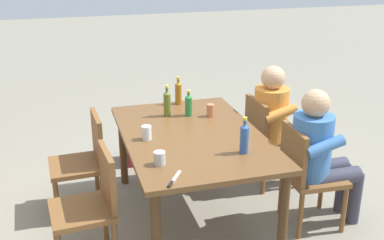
# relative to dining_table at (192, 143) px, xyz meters

# --- Properties ---
(ground_plane) EXTENTS (24.00, 24.00, 0.00)m
(ground_plane) POSITION_rel_dining_table_xyz_m (0.00, 0.00, -0.69)
(ground_plane) COLOR gray
(dining_table) EXTENTS (1.67, 1.10, 0.77)m
(dining_table) POSITION_rel_dining_table_xyz_m (0.00, 0.00, 0.00)
(dining_table) COLOR brown
(dining_table) RESTS_ON ground_plane
(chair_near_right) EXTENTS (0.45, 0.45, 0.87)m
(chair_near_right) POSITION_rel_dining_table_xyz_m (0.37, -0.85, -0.20)
(chair_near_right) COLOR brown
(chair_near_right) RESTS_ON ground_plane
(chair_near_left) EXTENTS (0.46, 0.46, 0.87)m
(chair_near_left) POSITION_rel_dining_table_xyz_m (-0.37, -0.85, -0.20)
(chair_near_left) COLOR brown
(chair_near_left) RESTS_ON ground_plane
(chair_far_left) EXTENTS (0.47, 0.47, 0.87)m
(chair_far_left) POSITION_rel_dining_table_xyz_m (-0.37, 0.85, -0.20)
(chair_far_left) COLOR brown
(chair_far_left) RESTS_ON ground_plane
(chair_far_right) EXTENTS (0.46, 0.46, 0.87)m
(chair_far_right) POSITION_rel_dining_table_xyz_m (0.38, 0.85, -0.20)
(chair_far_right) COLOR brown
(chair_far_right) RESTS_ON ground_plane
(person_in_white_shirt) EXTENTS (0.47, 0.62, 1.18)m
(person_in_white_shirt) POSITION_rel_dining_table_xyz_m (0.38, -0.96, -0.03)
(person_in_white_shirt) COLOR orange
(person_in_white_shirt) RESTS_ON ground_plane
(person_in_plaid_shirt) EXTENTS (0.47, 0.62, 1.18)m
(person_in_plaid_shirt) POSITION_rel_dining_table_xyz_m (-0.38, -0.96, -0.03)
(person_in_plaid_shirt) COLOR #3D70B2
(person_in_plaid_shirt) RESTS_ON ground_plane
(bottle_olive) EXTENTS (0.06, 0.06, 0.28)m
(bottle_olive) POSITION_rel_dining_table_xyz_m (0.47, 0.09, 0.20)
(bottle_olive) COLOR #566623
(bottle_olive) RESTS_ON dining_table
(bottle_blue) EXTENTS (0.06, 0.06, 0.28)m
(bottle_blue) POSITION_rel_dining_table_xyz_m (-0.46, -0.26, 0.20)
(bottle_blue) COLOR #2D56A3
(bottle_blue) RESTS_ON dining_table
(bottle_green) EXTENTS (0.06, 0.06, 0.24)m
(bottle_green) POSITION_rel_dining_table_xyz_m (0.42, -0.09, 0.18)
(bottle_green) COLOR #287A38
(bottle_green) RESTS_ON dining_table
(bottle_amber) EXTENTS (0.06, 0.06, 0.27)m
(bottle_amber) POSITION_rel_dining_table_xyz_m (0.76, -0.09, 0.20)
(bottle_amber) COLOR #996019
(bottle_amber) RESTS_ON dining_table
(cup_terracotta) EXTENTS (0.07, 0.07, 0.11)m
(cup_terracotta) POSITION_rel_dining_table_xyz_m (0.35, -0.27, 0.14)
(cup_terracotta) COLOR #BC6B47
(cup_terracotta) RESTS_ON dining_table
(cup_steel) EXTENTS (0.08, 0.08, 0.10)m
(cup_steel) POSITION_rel_dining_table_xyz_m (-0.48, 0.37, 0.13)
(cup_steel) COLOR #B2B7BC
(cup_steel) RESTS_ON dining_table
(cup_glass) EXTENTS (0.08, 0.08, 0.11)m
(cup_glass) POSITION_rel_dining_table_xyz_m (-0.01, 0.37, 0.14)
(cup_glass) COLOR silver
(cup_glass) RESTS_ON dining_table
(table_knife) EXTENTS (0.21, 0.15, 0.01)m
(table_knife) POSITION_rel_dining_table_xyz_m (-0.73, 0.34, 0.09)
(table_knife) COLOR silver
(table_knife) RESTS_ON dining_table
(backpack_by_near_side) EXTENTS (0.30, 0.24, 0.46)m
(backpack_by_near_side) POSITION_rel_dining_table_xyz_m (1.21, 0.33, -0.47)
(backpack_by_near_side) COLOR maroon
(backpack_by_near_side) RESTS_ON ground_plane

